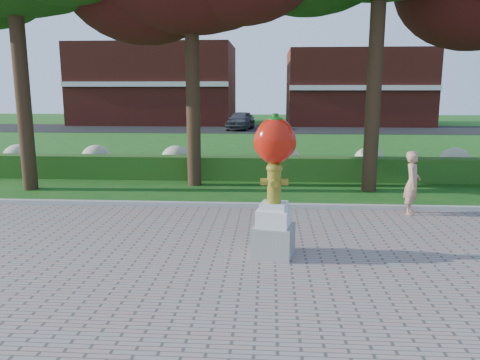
% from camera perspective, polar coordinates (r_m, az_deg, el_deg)
% --- Properties ---
extents(ground, '(100.00, 100.00, 0.00)m').
position_cam_1_polar(ground, '(9.36, 0.81, -8.11)').
color(ground, '#155516').
rests_on(ground, ground).
extents(walkway, '(40.00, 14.00, 0.04)m').
position_cam_1_polar(walkway, '(5.73, -1.34, -21.09)').
color(walkway, gray).
rests_on(walkway, ground).
extents(curb, '(40.00, 0.18, 0.15)m').
position_cam_1_polar(curb, '(12.21, 1.51, -3.18)').
color(curb, '#ADADA5').
rests_on(curb, ground).
extents(lawn_hedge, '(24.00, 0.70, 0.80)m').
position_cam_1_polar(lawn_hedge, '(16.06, 2.06, 1.44)').
color(lawn_hedge, '#1F4B15').
rests_on(lawn_hedge, ground).
extents(hydrangea_row, '(20.10, 1.10, 0.99)m').
position_cam_1_polar(hydrangea_row, '(17.02, 4.09, 2.47)').
color(hydrangea_row, '#A9AB83').
rests_on(hydrangea_row, ground).
extents(street, '(50.00, 8.00, 0.02)m').
position_cam_1_polar(street, '(36.96, 2.99, 6.23)').
color(street, black).
rests_on(street, ground).
extents(building_left, '(14.00, 8.00, 7.00)m').
position_cam_1_polar(building_left, '(44.09, -10.23, 11.38)').
color(building_left, maroon).
rests_on(building_left, ground).
extents(building_right, '(12.00, 8.00, 6.40)m').
position_cam_1_polar(building_right, '(43.50, 13.93, 10.85)').
color(building_right, maroon).
rests_on(building_right, ground).
extents(hydrant_sculpture, '(0.83, 0.83, 2.61)m').
position_cam_1_polar(hydrant_sculpture, '(8.42, 4.20, -0.27)').
color(hydrant_sculpture, gray).
rests_on(hydrant_sculpture, walkway).
extents(woman, '(0.54, 0.66, 1.56)m').
position_cam_1_polar(woman, '(12.16, 20.26, -0.32)').
color(woman, tan).
rests_on(woman, walkway).
extents(parked_car, '(2.32, 4.36, 1.41)m').
position_cam_1_polar(parked_car, '(36.37, 0.06, 7.30)').
color(parked_car, '#3F4147').
rests_on(parked_car, street).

